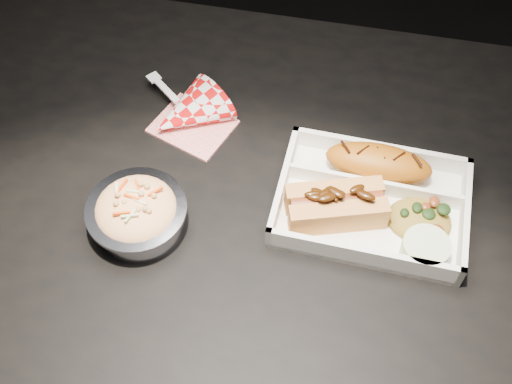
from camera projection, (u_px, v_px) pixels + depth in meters
The scene contains 8 objects.
dining_table at pixel (251, 242), 0.94m from camera, with size 1.20×0.80×0.75m.
food_tray at pixel (371, 204), 0.86m from camera, with size 0.26×0.19×0.04m.
fried_pastry at pixel (378, 163), 0.87m from camera, with size 0.15×0.06×0.05m, color #A65910.
hotdog at pixel (336, 204), 0.83m from camera, with size 0.14×0.09×0.06m.
fried_rice_mound at pixel (421, 216), 0.84m from camera, with size 0.09×0.07×0.03m, color olive.
cupcake_liner at pixel (425, 250), 0.81m from camera, with size 0.06×0.06×0.03m, color beige.
foil_coleslaw_cup at pixel (137, 213), 0.83m from camera, with size 0.13×0.13×0.07m.
napkin_fork at pixel (187, 114), 0.95m from camera, with size 0.16×0.15×0.10m.
Camera 1 is at (0.11, -0.47, 1.47)m, focal length 45.00 mm.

